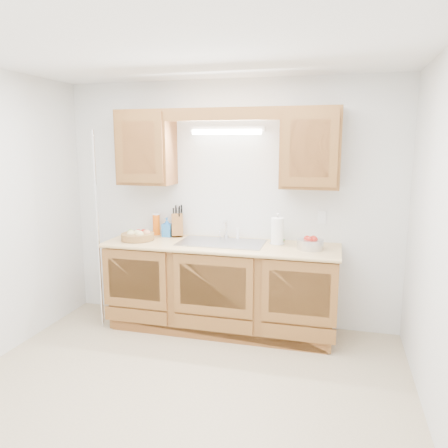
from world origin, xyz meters
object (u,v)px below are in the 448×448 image
(fruit_basket, at_px, (138,236))
(apple_bowl, at_px, (310,243))
(knife_block, at_px, (177,225))
(paper_towel, at_px, (277,231))

(fruit_basket, height_order, apple_bowl, apple_bowl)
(fruit_basket, bearing_deg, knife_block, 41.82)
(fruit_basket, distance_m, apple_bowl, 1.73)
(knife_block, xyz_separation_m, apple_bowl, (1.41, -0.24, -0.07))
(knife_block, relative_size, paper_towel, 1.10)
(paper_towel, bearing_deg, knife_block, 173.65)
(fruit_basket, xyz_separation_m, knife_block, (0.32, 0.29, 0.08))
(knife_block, xyz_separation_m, paper_towel, (1.08, -0.12, 0.01))
(paper_towel, relative_size, apple_bowl, 0.95)
(paper_towel, bearing_deg, fruit_basket, -173.21)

